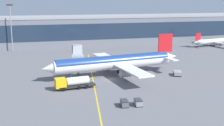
% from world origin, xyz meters
% --- Properties ---
extents(ground_plane, '(700.00, 700.00, 0.00)m').
position_xyz_m(ground_plane, '(0.00, 0.00, 0.00)').
color(ground_plane, slate).
extents(apron_lead_in_line, '(11.54, 79.25, 0.01)m').
position_xyz_m(apron_lead_in_line, '(-4.80, 2.00, 0.00)').
color(apron_lead_in_line, yellow).
rests_on(apron_lead_in_line, ground_plane).
extents(terminal_building, '(212.60, 19.44, 14.93)m').
position_xyz_m(terminal_building, '(13.02, 69.74, 7.48)').
color(terminal_building, slate).
rests_on(terminal_building, ground_plane).
extents(main_airliner, '(45.61, 36.32, 12.26)m').
position_xyz_m(main_airliner, '(2.75, 4.23, 4.25)').
color(main_airliner, white).
rests_on(main_airliner, ground_plane).
extents(jet_bridge, '(6.61, 24.15, 6.93)m').
position_xyz_m(jet_bridge, '(-7.37, 15.54, 5.24)').
color(jet_bridge, '#B2B7BC').
rests_on(jet_bridge, ground_plane).
extents(fuel_tanker, '(11.03, 3.89, 3.25)m').
position_xyz_m(fuel_tanker, '(-11.99, -6.61, 1.75)').
color(fuel_tanker, '#232326').
rests_on(fuel_tanker, ground_plane).
extents(pushback_tug, '(3.41, 4.34, 1.40)m').
position_xyz_m(pushback_tug, '(21.67, -0.94, 0.85)').
color(pushback_tug, gray).
rests_on(pushback_tug, ground_plane).
extents(baggage_cart_0, '(1.83, 2.78, 1.48)m').
position_xyz_m(baggage_cart_0, '(-2.41, -22.76, 0.78)').
color(baggage_cart_0, '#595B60').
rests_on(baggage_cart_0, ground_plane).
extents(baggage_cart_1, '(1.83, 2.78, 1.48)m').
position_xyz_m(baggage_cart_1, '(0.78, -23.05, 0.78)').
color(baggage_cart_1, gray).
rests_on(baggage_cart_1, ground_plane).
extents(commuter_jet_near, '(28.01, 22.46, 7.09)m').
position_xyz_m(commuter_jet_near, '(67.17, 48.21, 2.44)').
color(commuter_jet_near, '#B2B7BC').
rests_on(commuter_jet_near, ground_plane).
extents(apron_light_mast_0, '(2.80, 0.50, 21.26)m').
position_xyz_m(apron_light_mast_0, '(-31.27, 57.78, 12.57)').
color(apron_light_mast_0, gray).
rests_on(apron_light_mast_0, ground_plane).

